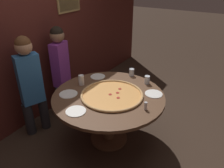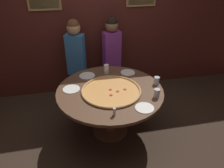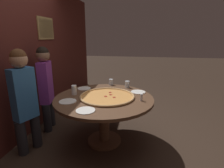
{
  "view_description": "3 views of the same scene",
  "coord_description": "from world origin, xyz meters",
  "px_view_note": "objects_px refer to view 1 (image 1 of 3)",
  "views": [
    {
      "loc": [
        -2.05,
        -1.33,
        2.17
      ],
      "look_at": [
        0.12,
        0.02,
        0.84
      ],
      "focal_mm": 35.0,
      "sensor_mm": 36.0,
      "label": 1
    },
    {
      "loc": [
        -0.47,
        -2.47,
        2.33
      ],
      "look_at": [
        0.02,
        -0.04,
        0.85
      ],
      "focal_mm": 35.0,
      "sensor_mm": 36.0,
      "label": 2
    },
    {
      "loc": [
        -2.38,
        -0.54,
        1.61
      ],
      "look_at": [
        0.11,
        -0.1,
        0.92
      ],
      "focal_mm": 28.0,
      "sensor_mm": 36.0,
      "label": 3
    }
  ],
  "objects_px": {
    "giant_pizza": "(112,95)",
    "white_plate_far_back": "(98,77)",
    "white_plate_beside_cup": "(76,111)",
    "drink_cup_by_shaker": "(147,80)",
    "white_plate_left_side": "(154,94)",
    "condiment_shaker": "(146,106)",
    "white_plate_right_side": "(68,94)",
    "diner_side_left": "(30,81)",
    "drink_cup_near_left": "(132,72)",
    "diner_centre_back": "(61,66)",
    "dining_table": "(109,104)",
    "drink_cup_far_left": "(81,80)"
  },
  "relations": [
    {
      "from": "diner_side_left",
      "to": "drink_cup_near_left",
      "type": "bearing_deg",
      "value": 157.66
    },
    {
      "from": "drink_cup_near_left",
      "to": "white_plate_beside_cup",
      "type": "relative_size",
      "value": 0.47
    },
    {
      "from": "white_plate_beside_cup",
      "to": "diner_side_left",
      "type": "distance_m",
      "value": 0.92
    },
    {
      "from": "white_plate_beside_cup",
      "to": "white_plate_right_side",
      "type": "bearing_deg",
      "value": 53.59
    },
    {
      "from": "drink_cup_near_left",
      "to": "condiment_shaker",
      "type": "relative_size",
      "value": 1.14
    },
    {
      "from": "drink_cup_near_left",
      "to": "white_plate_left_side",
      "type": "bearing_deg",
      "value": -124.46
    },
    {
      "from": "dining_table",
      "to": "drink_cup_by_shaker",
      "type": "xyz_separation_m",
      "value": [
        0.56,
        -0.29,
        0.2
      ]
    },
    {
      "from": "drink_cup_far_left",
      "to": "diner_centre_back",
      "type": "distance_m",
      "value": 0.62
    },
    {
      "from": "dining_table",
      "to": "drink_cup_by_shaker",
      "type": "bearing_deg",
      "value": -27.78
    },
    {
      "from": "dining_table",
      "to": "drink_cup_by_shaker",
      "type": "distance_m",
      "value": 0.66
    },
    {
      "from": "condiment_shaker",
      "to": "drink_cup_near_left",
      "type": "bearing_deg",
      "value": 37.53
    },
    {
      "from": "diner_side_left",
      "to": "drink_cup_far_left",
      "type": "bearing_deg",
      "value": 149.18
    },
    {
      "from": "white_plate_beside_cup",
      "to": "white_plate_far_back",
      "type": "bearing_deg",
      "value": 19.76
    },
    {
      "from": "drink_cup_by_shaker",
      "to": "diner_centre_back",
      "type": "xyz_separation_m",
      "value": [
        -0.31,
        1.36,
        0.02
      ]
    },
    {
      "from": "giant_pizza",
      "to": "diner_centre_back",
      "type": "relative_size",
      "value": 0.56
    },
    {
      "from": "white_plate_right_side",
      "to": "condiment_shaker",
      "type": "distance_m",
      "value": 1.02
    },
    {
      "from": "dining_table",
      "to": "condiment_shaker",
      "type": "xyz_separation_m",
      "value": [
        -0.05,
        -0.55,
        0.19
      ]
    },
    {
      "from": "diner_centre_back",
      "to": "white_plate_right_side",
      "type": "bearing_deg",
      "value": 37.56
    },
    {
      "from": "dining_table",
      "to": "condiment_shaker",
      "type": "bearing_deg",
      "value": -95.75
    },
    {
      "from": "dining_table",
      "to": "giant_pizza",
      "type": "distance_m",
      "value": 0.17
    },
    {
      "from": "drink_cup_far_left",
      "to": "white_plate_right_side",
      "type": "relative_size",
      "value": 0.61
    },
    {
      "from": "drink_cup_by_shaker",
      "to": "giant_pizza",
      "type": "bearing_deg",
      "value": 155.87
    },
    {
      "from": "giant_pizza",
      "to": "drink_cup_near_left",
      "type": "distance_m",
      "value": 0.67
    },
    {
      "from": "drink_cup_near_left",
      "to": "white_plate_far_back",
      "type": "relative_size",
      "value": 0.5
    },
    {
      "from": "white_plate_far_back",
      "to": "white_plate_right_side",
      "type": "xyz_separation_m",
      "value": [
        -0.63,
        0.02,
        0.0
      ]
    },
    {
      "from": "drink_cup_far_left",
      "to": "condiment_shaker",
      "type": "relative_size",
      "value": 1.5
    },
    {
      "from": "white_plate_left_side",
      "to": "white_plate_far_back",
      "type": "bearing_deg",
      "value": 87.55
    },
    {
      "from": "white_plate_right_side",
      "to": "white_plate_far_back",
      "type": "bearing_deg",
      "value": -1.97
    },
    {
      "from": "drink_cup_far_left",
      "to": "giant_pizza",
      "type": "bearing_deg",
      "value": -93.19
    },
    {
      "from": "dining_table",
      "to": "drink_cup_by_shaker",
      "type": "height_order",
      "value": "drink_cup_by_shaker"
    },
    {
      "from": "white_plate_left_side",
      "to": "condiment_shaker",
      "type": "bearing_deg",
      "value": -171.92
    },
    {
      "from": "diner_centre_back",
      "to": "diner_side_left",
      "type": "xyz_separation_m",
      "value": [
        -0.63,
        -0.05,
        0.01
      ]
    },
    {
      "from": "white_plate_beside_cup",
      "to": "white_plate_right_side",
      "type": "xyz_separation_m",
      "value": [
        0.25,
        0.34,
        0.0
      ]
    },
    {
      "from": "condiment_shaker",
      "to": "diner_side_left",
      "type": "xyz_separation_m",
      "value": [
        -0.34,
        1.57,
        0.04
      ]
    },
    {
      "from": "white_plate_right_side",
      "to": "drink_cup_by_shaker",
      "type": "bearing_deg",
      "value": -42.15
    },
    {
      "from": "white_plate_right_side",
      "to": "diner_side_left",
      "type": "bearing_deg",
      "value": 102.42
    },
    {
      "from": "giant_pizza",
      "to": "white_plate_far_back",
      "type": "relative_size",
      "value": 3.65
    },
    {
      "from": "white_plate_right_side",
      "to": "diner_centre_back",
      "type": "xyz_separation_m",
      "value": [
        0.51,
        0.61,
        0.08
      ]
    },
    {
      "from": "drink_cup_by_shaker",
      "to": "diner_side_left",
      "type": "distance_m",
      "value": 1.62
    },
    {
      "from": "drink_cup_near_left",
      "to": "white_plate_left_side",
      "type": "relative_size",
      "value": 0.48
    },
    {
      "from": "drink_cup_by_shaker",
      "to": "white_plate_left_side",
      "type": "relative_size",
      "value": 0.51
    },
    {
      "from": "white_plate_left_side",
      "to": "diner_side_left",
      "type": "xyz_separation_m",
      "value": [
        -0.72,
        1.51,
        0.08
      ]
    },
    {
      "from": "drink_cup_by_shaker",
      "to": "drink_cup_near_left",
      "type": "relative_size",
      "value": 1.06
    },
    {
      "from": "dining_table",
      "to": "drink_cup_far_left",
      "type": "relative_size",
      "value": 10.01
    },
    {
      "from": "condiment_shaker",
      "to": "white_plate_beside_cup",
      "type": "bearing_deg",
      "value": 124.99
    },
    {
      "from": "drink_cup_by_shaker",
      "to": "dining_table",
      "type": "bearing_deg",
      "value": 152.22
    },
    {
      "from": "drink_cup_near_left",
      "to": "white_plate_left_side",
      "type": "xyz_separation_m",
      "value": [
        -0.35,
        -0.51,
        -0.05
      ]
    },
    {
      "from": "white_plate_left_side",
      "to": "diner_centre_back",
      "type": "bearing_deg",
      "value": 93.12
    },
    {
      "from": "drink_cup_far_left",
      "to": "condiment_shaker",
      "type": "bearing_deg",
      "value": -95.18
    },
    {
      "from": "giant_pizza",
      "to": "diner_centre_back",
      "type": "bearing_deg",
      "value": 78.12
    }
  ]
}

